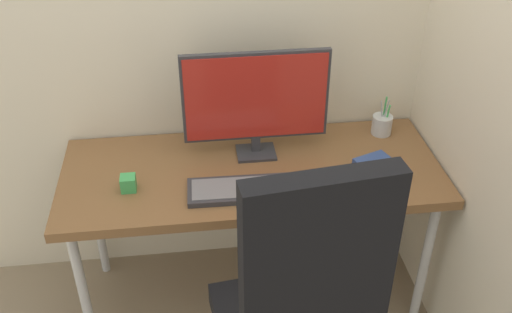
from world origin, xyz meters
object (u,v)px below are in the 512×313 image
at_px(pen_holder, 382,124).
at_px(desk_clamp_accessory, 128,183).
at_px(monitor, 256,99).
at_px(mouse, 339,175).
at_px(keyboard, 243,189).
at_px(notebook, 381,168).

distance_m(pen_holder, desk_clamp_accessory, 1.13).
relative_size(monitor, mouse, 6.07).
relative_size(keyboard, mouse, 4.42).
xyz_separation_m(pen_holder, notebook, (-0.09, -0.28, -0.03)).
distance_m(keyboard, desk_clamp_accessory, 0.44).
xyz_separation_m(keyboard, desk_clamp_accessory, (-0.44, 0.07, 0.02)).
xyz_separation_m(monitor, desk_clamp_accessory, (-0.52, -0.20, -0.23)).
distance_m(keyboard, mouse, 0.39).
bearing_deg(keyboard, desk_clamp_accessory, 171.01).
xyz_separation_m(mouse, notebook, (0.18, 0.03, -0.01)).
bearing_deg(notebook, mouse, 168.61).
height_order(monitor, mouse, monitor).
bearing_deg(desk_clamp_accessory, mouse, -1.95).
bearing_deg(pen_holder, notebook, -106.82).
bearing_deg(desk_clamp_accessory, notebook, 0.11).
relative_size(monitor, notebook, 2.98).
distance_m(monitor, desk_clamp_accessory, 0.60).
bearing_deg(monitor, desk_clamp_accessory, -159.09).
bearing_deg(notebook, pen_holder, 52.47).
xyz_separation_m(monitor, keyboard, (-0.08, -0.27, -0.24)).
relative_size(monitor, keyboard, 1.37).
relative_size(mouse, pen_holder, 0.57).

